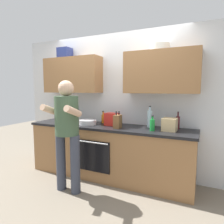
{
  "coord_description": "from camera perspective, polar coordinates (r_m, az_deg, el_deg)",
  "views": [
    {
      "loc": [
        1.45,
        -2.95,
        1.51
      ],
      "look_at": [
        0.12,
        -0.1,
        1.15
      ],
      "focal_mm": 31.64,
      "sensor_mm": 36.0,
      "label": 1
    }
  ],
  "objects": [
    {
      "name": "grocery_bag_crisps",
      "position": [
        3.35,
        -0.03,
        -2.1
      ],
      "size": [
        0.24,
        0.2,
        0.21
      ],
      "primitive_type": "cube",
      "rotation": [
        0.0,
        0.0,
        -0.13
      ],
      "color": "red",
      "rests_on": "counter"
    },
    {
      "name": "bottle_vinegar",
      "position": [
        3.92,
        -14.81,
        -1.07
      ],
      "size": [
        0.05,
        0.05,
        0.26
      ],
      "color": "brown",
      "rests_on": "counter"
    },
    {
      "name": "bottle_soy",
      "position": [
        3.81,
        -13.31,
        -1.19
      ],
      "size": [
        0.08,
        0.08,
        0.26
      ],
      "color": "black",
      "rests_on": "counter"
    },
    {
      "name": "bottle_water",
      "position": [
        3.22,
        10.84,
        -1.86
      ],
      "size": [
        0.08,
        0.08,
        0.35
      ],
      "color": "silver",
      "rests_on": "counter"
    },
    {
      "name": "cup_coffee",
      "position": [
        3.77,
        -11.61,
        -2.19
      ],
      "size": [
        0.09,
        0.09,
        0.09
      ],
      "primitive_type": "cylinder",
      "color": "white",
      "rests_on": "counter"
    },
    {
      "name": "bottle_wine",
      "position": [
        3.21,
        18.48,
        -2.84
      ],
      "size": [
        0.06,
        0.06,
        0.27
      ],
      "color": "#471419",
      "rests_on": "counter"
    },
    {
      "name": "counter",
      "position": [
        3.45,
        -1.17,
        -11.33
      ],
      "size": [
        2.84,
        0.67,
        0.9
      ],
      "color": "olive",
      "rests_on": "ground"
    },
    {
      "name": "back_wall_unit",
      "position": [
        3.53,
        0.74,
        6.27
      ],
      "size": [
        4.0,
        0.38,
        2.5
      ],
      "color": "silver",
      "rests_on": "ground"
    },
    {
      "name": "bottle_juice",
      "position": [
        3.58,
        -2.58,
        -1.86
      ],
      "size": [
        0.06,
        0.06,
        0.22
      ],
      "color": "orange",
      "rests_on": "counter"
    },
    {
      "name": "bottle_hotsauce",
      "position": [
        3.59,
        -10.12,
        -2.02
      ],
      "size": [
        0.05,
        0.05,
        0.2
      ],
      "color": "red",
      "rests_on": "counter"
    },
    {
      "name": "bottle_soda",
      "position": [
        2.98,
        11.57,
        -3.62
      ],
      "size": [
        0.07,
        0.07,
        0.23
      ],
      "color": "#198C33",
      "rests_on": "counter"
    },
    {
      "name": "ground_plane",
      "position": [
        3.61,
        -1.14,
        -18.15
      ],
      "size": [
        12.0,
        12.0,
        0.0
      ],
      "primitive_type": "plane",
      "color": "#756B5B"
    },
    {
      "name": "knife_block",
      "position": [
        3.12,
        1.62,
        -2.76
      ],
      "size": [
        0.1,
        0.14,
        0.27
      ],
      "color": "brown",
      "rests_on": "counter"
    },
    {
      "name": "grocery_bag_bread",
      "position": [
        3.04,
        16.3,
        -3.48
      ],
      "size": [
        0.22,
        0.21,
        0.19
      ],
      "primitive_type": "cube",
      "rotation": [
        0.0,
        0.0,
        -0.06
      ],
      "color": "tan",
      "rests_on": "counter"
    },
    {
      "name": "mixing_bowl",
      "position": [
        3.47,
        -7.01,
        -2.95
      ],
      "size": [
        0.3,
        0.3,
        0.08
      ],
      "primitive_type": "cylinder",
      "color": "silver",
      "rests_on": "counter"
    },
    {
      "name": "person_standing",
      "position": [
        2.93,
        -12.93,
        -4.31
      ],
      "size": [
        0.49,
        0.45,
        1.64
      ],
      "color": "#383D4C",
      "rests_on": "ground"
    },
    {
      "name": "bottle_oil",
      "position": [
        3.65,
        -14.24,
        -1.34
      ],
      "size": [
        0.05,
        0.05,
        0.3
      ],
      "color": "olive",
      "rests_on": "counter"
    }
  ]
}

